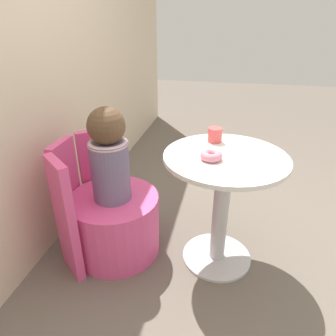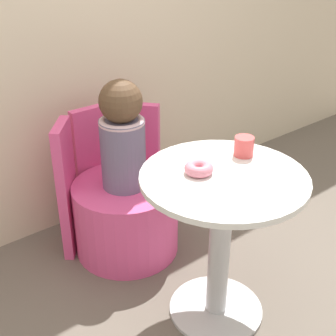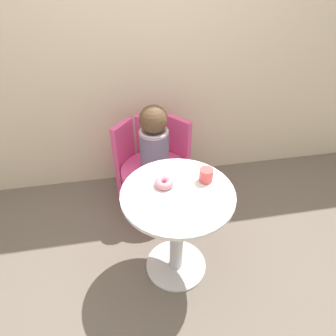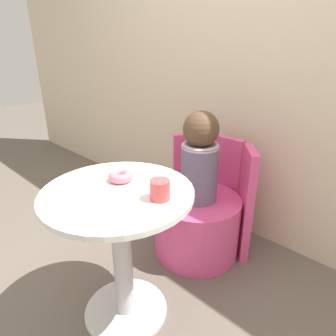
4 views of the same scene
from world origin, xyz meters
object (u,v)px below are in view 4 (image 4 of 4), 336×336
round_table (121,233)px  cup (160,190)px  donut (121,176)px  child_figure (200,158)px  tub_chair (197,225)px

round_table → cup: 0.34m
cup → donut: bearing=-179.9°
child_figure → cup: 0.63m
cup → child_figure: bearing=112.4°
child_figure → cup: bearing=-67.6°
child_figure → round_table: bearing=-85.7°
tub_chair → child_figure: size_ratio=0.99×
round_table → tub_chair: (-0.05, 0.65, -0.29)m
tub_chair → donut: bearing=-92.0°
round_table → child_figure: child_figure is taller
tub_chair → cup: cup is taller
donut → cup: bearing=0.1°
tub_chair → donut: (-0.02, -0.58, 0.54)m
tub_chair → round_table: bearing=-85.7°
round_table → child_figure: (-0.05, 0.65, 0.18)m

